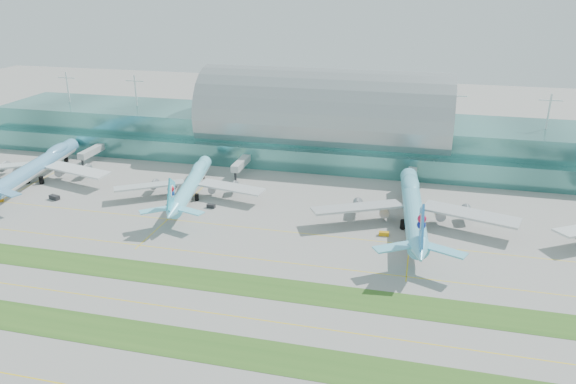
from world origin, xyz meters
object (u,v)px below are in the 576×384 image
(airliner_a, at_px, (38,165))
(airliner_b, at_px, (191,183))
(airliner_c, at_px, (413,206))
(terminal, at_px, (324,129))

(airliner_a, height_order, airliner_b, airliner_a)
(airliner_a, xyz_separation_m, airliner_c, (160.54, -8.62, 0.25))
(airliner_b, bearing_deg, airliner_a, 167.42)
(terminal, distance_m, airliner_c, 85.06)
(airliner_a, bearing_deg, airliner_c, -11.04)
(airliner_a, height_order, airliner_c, airliner_c)
(airliner_c, bearing_deg, airliner_b, 171.24)
(terminal, distance_m, airliner_a, 131.28)
(airliner_a, distance_m, airliner_b, 72.92)
(terminal, relative_size, airliner_a, 4.25)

